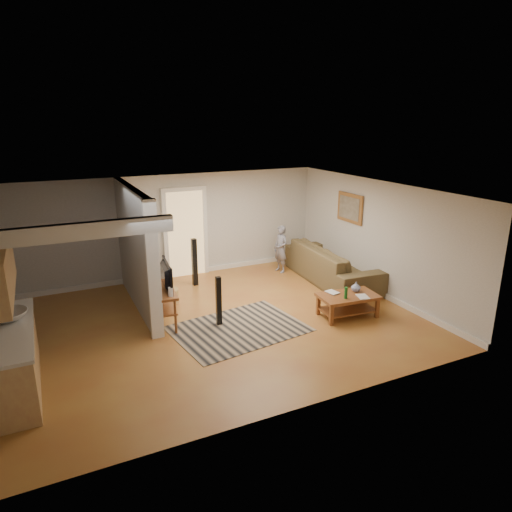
% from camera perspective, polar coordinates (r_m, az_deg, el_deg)
% --- Properties ---
extents(ground, '(7.50, 7.50, 0.00)m').
position_cam_1_polar(ground, '(8.88, -4.71, -8.29)').
color(ground, '#964F26').
rests_on(ground, ground).
extents(room_shell, '(7.54, 6.02, 2.52)m').
position_cam_1_polar(room_shell, '(8.47, -12.73, 0.63)').
color(room_shell, '#B3B1AC').
rests_on(room_shell, ground).
extents(area_rug, '(2.56, 2.03, 0.01)m').
position_cam_1_polar(area_rug, '(8.60, -2.21, -9.06)').
color(area_rug, black).
rests_on(area_rug, ground).
extents(sofa, '(1.32, 2.95, 0.84)m').
position_cam_1_polar(sofa, '(11.16, 9.37, -3.06)').
color(sofa, '#493E24').
rests_on(sofa, ground).
extents(coffee_table, '(1.20, 0.78, 0.68)m').
position_cam_1_polar(coffee_table, '(9.18, 11.48, -5.32)').
color(coffee_table, brown).
rests_on(coffee_table, ground).
extents(tv_console, '(0.54, 1.16, 0.97)m').
position_cam_1_polar(tv_console, '(8.72, -11.52, -4.46)').
color(tv_console, brown).
rests_on(tv_console, ground).
extents(speaker_left, '(0.10, 0.10, 0.96)m').
position_cam_1_polar(speaker_left, '(8.61, -4.69, -5.63)').
color(speaker_left, black).
rests_on(speaker_left, ground).
extents(speaker_right, '(0.11, 0.11, 1.12)m').
position_cam_1_polar(speaker_right, '(10.66, -7.69, -0.76)').
color(speaker_right, black).
rests_on(speaker_right, ground).
extents(toy_basket, '(0.44, 0.44, 0.40)m').
position_cam_1_polar(toy_basket, '(9.89, -10.94, -4.80)').
color(toy_basket, olive).
rests_on(toy_basket, ground).
extents(child, '(0.37, 0.49, 1.20)m').
position_cam_1_polar(child, '(11.68, 3.07, -1.94)').
color(child, slate).
rests_on(child, ground).
extents(toddler, '(0.51, 0.51, 0.83)m').
position_cam_1_polar(toddler, '(11.12, -12.62, -3.32)').
color(toddler, '#1D223D').
rests_on(toddler, ground).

